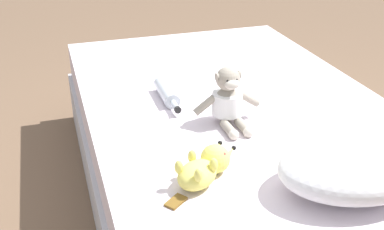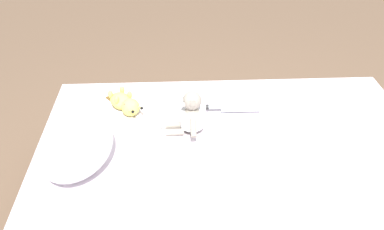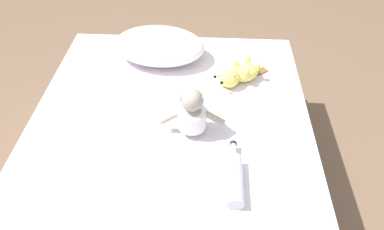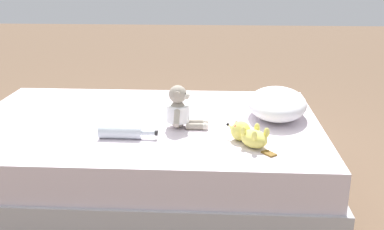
% 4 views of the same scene
% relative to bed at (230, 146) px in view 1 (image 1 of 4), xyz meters
% --- Properties ---
extents(ground_plane, '(16.00, 16.00, 0.00)m').
position_rel_bed_xyz_m(ground_plane, '(0.00, 0.00, -0.24)').
color(ground_plane, brown).
extents(bed, '(1.33, 2.02, 0.49)m').
position_rel_bed_xyz_m(bed, '(0.00, 0.00, 0.00)').
color(bed, '#B2B2B7').
rests_on(bed, ground_plane).
extents(pillow, '(0.53, 0.38, 0.16)m').
position_rel_bed_xyz_m(pillow, '(-0.11, 0.75, 0.33)').
color(pillow, white).
rests_on(pillow, bed).
extents(plush_monkey, '(0.29, 0.23, 0.24)m').
position_rel_bed_xyz_m(plush_monkey, '(0.11, 0.21, 0.35)').
color(plush_monkey, '#9E9384').
rests_on(plush_monkey, bed).
extents(plush_yellow_creature, '(0.30, 0.24, 0.10)m').
position_rel_bed_xyz_m(plush_yellow_creature, '(0.32, 0.57, 0.30)').
color(plush_yellow_creature, '#EAE066').
rests_on(plush_yellow_creature, bed).
extents(glass_bottle, '(0.07, 0.30, 0.07)m').
position_rel_bed_xyz_m(glass_bottle, '(0.28, -0.07, 0.28)').
color(glass_bottle, silver).
rests_on(glass_bottle, bed).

